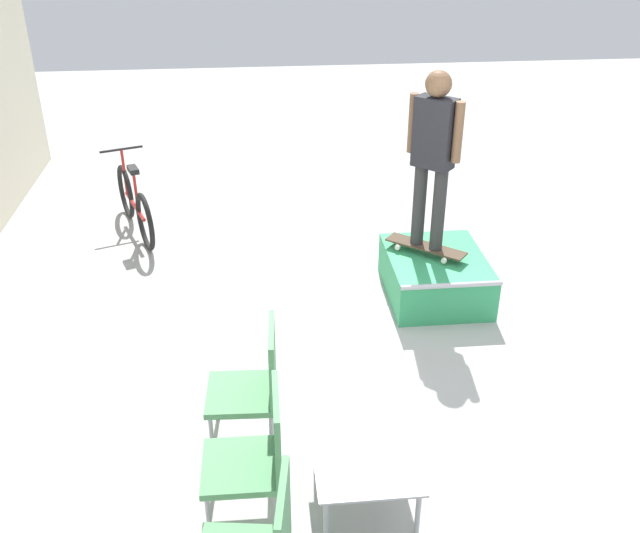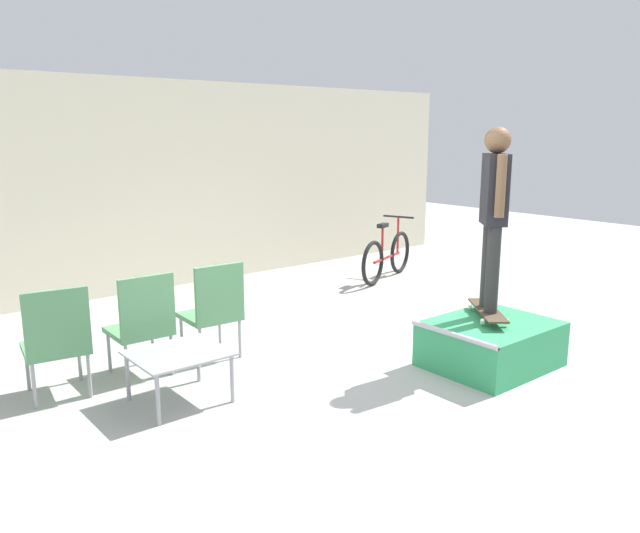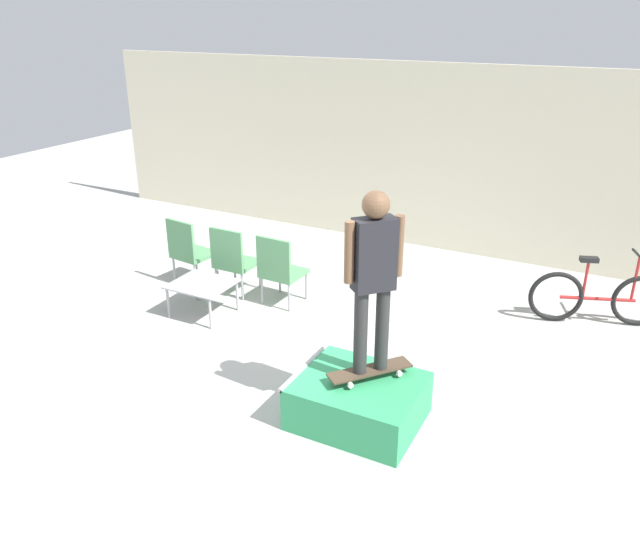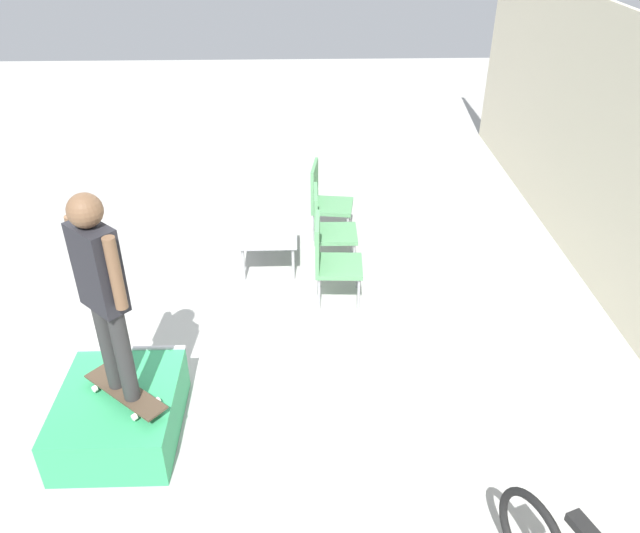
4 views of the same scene
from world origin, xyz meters
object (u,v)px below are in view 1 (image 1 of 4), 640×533
coffee_table (365,461)px  patio_chair_center (257,452)px  skateboard_on_ramp (426,247)px  bicycle (135,204)px  person_skater (434,147)px  skate_ramp_box (435,276)px  patio_chair_right (255,381)px

coffee_table → patio_chair_center: size_ratio=0.78×
coffee_table → skateboard_on_ramp: bearing=-20.6°
patio_chair_center → bicycle: size_ratio=0.62×
person_skater → patio_chair_center: bearing=100.7°
skate_ramp_box → patio_chair_center: bearing=145.7°
patio_chair_center → bicycle: (4.62, 1.39, -0.18)m
person_skater → patio_chair_right: bearing=92.3°
skateboard_on_ramp → person_skater: size_ratio=0.44×
skateboard_on_ramp → patio_chair_right: (-2.08, 1.78, 0.01)m
skateboard_on_ramp → coffee_table: size_ratio=1.00×
skate_ramp_box → skateboard_on_ramp: size_ratio=1.56×
bicycle → skate_ramp_box: bearing=-139.9°
skate_ramp_box → person_skater: 1.37m
bicycle → coffee_table: bearing=-175.8°
skate_ramp_box → bicycle: size_ratio=0.75×
patio_chair_right → bicycle: size_ratio=0.62×
skateboard_on_ramp → person_skater: person_skater is taller
patio_chair_center → person_skater: bearing=148.7°
bicycle → patio_chair_center: bearing=176.4°
coffee_table → bicycle: 5.07m
skateboard_on_ramp → coffee_table: (-2.83, 1.06, -0.13)m
skateboard_on_ramp → person_skater: bearing=0.0°
person_skater → patio_chair_right: size_ratio=1.77×
patio_chair_right → bicycle: 4.11m
coffee_table → patio_chair_center: 0.73m
patio_chair_center → skate_ramp_box: bearing=146.5°
patio_chair_right → coffee_table: bearing=46.3°
coffee_table → patio_chair_right: size_ratio=0.78×
patio_chair_center → bicycle: 4.83m
skateboard_on_ramp → person_skater: 1.06m
skate_ramp_box → patio_chair_center: patio_chair_center is taller
person_skater → patio_chair_center: (-2.83, 1.78, -1.05)m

